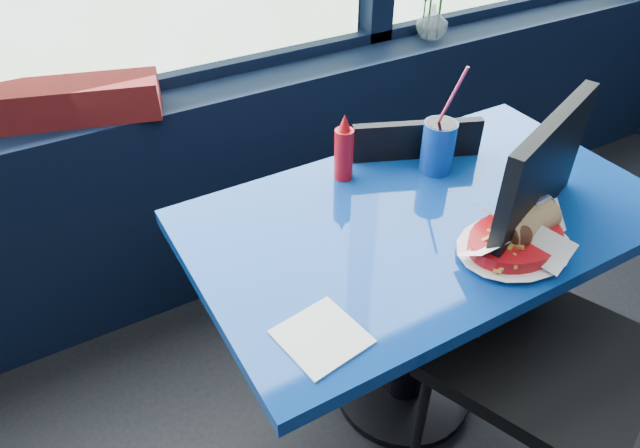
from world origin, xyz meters
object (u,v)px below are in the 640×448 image
(near_table, at_px, (420,265))
(chair_near_back, at_px, (377,213))
(ketchup_bottle, at_px, (344,150))
(flower_vase, at_px, (433,18))
(chair_near_front, at_px, (537,303))
(food_basket, at_px, (517,239))
(planter_box, at_px, (61,102))
(soda_cup, at_px, (438,146))

(near_table, bearing_deg, chair_near_back, 74.73)
(ketchup_bottle, bearing_deg, chair_near_back, 24.28)
(chair_near_back, bearing_deg, flower_vase, -115.63)
(chair_near_front, height_order, ketchup_bottle, chair_near_front)
(near_table, distance_m, ketchup_bottle, 0.38)
(chair_near_front, xyz_separation_m, flower_vase, (0.53, 1.13, 0.28))
(chair_near_front, xyz_separation_m, ketchup_bottle, (-0.24, 0.52, 0.24))
(chair_near_back, bearing_deg, food_basket, 111.91)
(planter_box, height_order, soda_cup, soda_cup)
(planter_box, relative_size, food_basket, 1.88)
(flower_vase, height_order, food_basket, flower_vase)
(chair_near_back, bearing_deg, chair_near_front, 117.43)
(near_table, bearing_deg, soda_cup, 46.58)
(near_table, relative_size, soda_cup, 3.92)
(planter_box, bearing_deg, chair_near_front, -36.39)
(soda_cup, bearing_deg, chair_near_front, -90.02)
(ketchup_bottle, xyz_separation_m, soda_cup, (0.24, -0.09, -0.01))
(near_table, xyz_separation_m, soda_cup, (0.14, 0.15, 0.26))
(ketchup_bottle, bearing_deg, soda_cup, -21.12)
(food_basket, bearing_deg, ketchup_bottle, 131.16)
(planter_box, relative_size, flower_vase, 2.19)
(chair_near_back, xyz_separation_m, food_basket, (-0.01, -0.55, 0.29))
(ketchup_bottle, bearing_deg, flower_vase, 37.97)
(ketchup_bottle, bearing_deg, food_basket, -67.87)
(chair_near_back, relative_size, flower_vase, 3.31)
(chair_near_front, height_order, planter_box, chair_near_front)
(food_basket, relative_size, soda_cup, 0.99)
(chair_near_back, xyz_separation_m, ketchup_bottle, (-0.19, -0.09, 0.34))
(chair_near_back, xyz_separation_m, flower_vase, (0.58, 0.52, 0.38))
(soda_cup, bearing_deg, chair_near_back, 105.55)
(chair_near_back, distance_m, flower_vase, 0.87)
(chair_near_front, relative_size, soda_cup, 3.40)
(near_table, height_order, ketchup_bottle, ketchup_bottle)
(near_table, bearing_deg, chair_near_front, -63.24)
(chair_near_front, bearing_deg, ketchup_bottle, 93.39)
(flower_vase, distance_m, soda_cup, 0.88)
(flower_vase, distance_m, ketchup_bottle, 0.99)
(chair_near_front, bearing_deg, flower_vase, 43.06)
(food_basket, relative_size, ketchup_bottle, 1.58)
(chair_near_front, distance_m, soda_cup, 0.48)
(food_basket, xyz_separation_m, soda_cup, (0.06, 0.36, 0.04))
(food_basket, bearing_deg, chair_near_front, -28.96)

